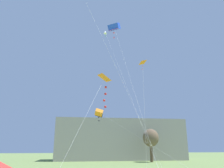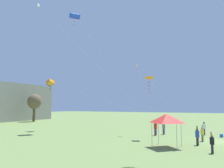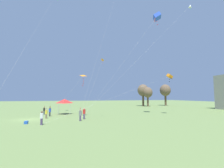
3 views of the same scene
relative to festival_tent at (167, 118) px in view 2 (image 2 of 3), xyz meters
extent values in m
cylinder|color=brown|center=(19.65, 39.18, -0.97)|extent=(0.66, 0.66, 3.62)
ellipsoid|color=brown|center=(19.65, 39.18, 2.42)|extent=(3.55, 3.55, 3.94)
cylinder|color=#B7B7BC|center=(-1.17, -1.17, -1.61)|extent=(0.05, 0.05, 2.33)
cylinder|color=#B7B7BC|center=(1.17, -1.17, -1.61)|extent=(0.05, 0.05, 2.33)
cylinder|color=#B7B7BC|center=(-1.17, 1.17, -1.61)|extent=(0.05, 0.05, 2.33)
cylinder|color=#B7B7BC|center=(1.17, 1.17, -1.61)|extent=(0.05, 0.05, 2.33)
pyramid|color=red|center=(0.00, 0.00, 0.01)|extent=(2.59, 2.59, 0.89)
cube|color=blue|center=(10.16, -4.60, -2.58)|extent=(0.65, 0.41, 0.39)
cube|color=#282833|center=(2.51, -2.52, -2.37)|extent=(0.38, 0.21, 0.80)
cylinder|color=blue|center=(2.51, -2.52, -1.64)|extent=(0.40, 0.40, 0.66)
sphere|color=brown|center=(2.51, -2.52, -1.19)|extent=(0.25, 0.25, 0.25)
cylinder|color=brown|center=(2.51, -2.52, -1.09)|extent=(0.14, 0.13, 0.56)
cube|color=#473860|center=(9.48, 2.71, -2.36)|extent=(0.40, 0.22, 0.83)
cylinder|color=slate|center=(9.48, 2.71, -1.60)|extent=(0.42, 0.42, 0.69)
sphere|color=tan|center=(9.48, 2.71, -1.13)|extent=(0.26, 0.26, 0.26)
cylinder|color=tan|center=(9.51, 2.71, -1.03)|extent=(0.19, 0.14, 0.59)
cube|color=#473860|center=(7.86, 3.44, -2.34)|extent=(0.42, 0.23, 0.87)
cylinder|color=red|center=(7.86, 3.44, -1.54)|extent=(0.44, 0.44, 0.72)
sphere|color=tan|center=(7.86, 3.44, -1.06)|extent=(0.27, 0.27, 0.27)
cube|color=#473860|center=(11.50, -2.45, -2.35)|extent=(0.41, 0.22, 0.85)
cylinder|color=white|center=(11.50, -2.45, -1.57)|extent=(0.43, 0.43, 0.70)
sphere|color=brown|center=(11.50, -2.45, -1.10)|extent=(0.27, 0.27, 0.27)
cube|color=#282833|center=(-1.01, -4.07, -2.41)|extent=(0.35, 0.19, 0.73)
cylinder|color=black|center=(-1.01, -4.07, -1.75)|extent=(0.36, 0.36, 0.60)
sphere|color=#896042|center=(-1.01, -4.07, -1.34)|extent=(0.23, 0.23, 0.23)
cylinder|color=#896042|center=(-1.01, -4.05, -1.25)|extent=(0.12, 0.17, 0.52)
cube|color=brown|center=(5.35, -2.75, -2.40)|extent=(0.35, 0.19, 0.74)
cylinder|color=yellow|center=(5.35, -2.75, -1.73)|extent=(0.37, 0.37, 0.61)
sphere|color=tan|center=(5.35, -2.75, -1.32)|extent=(0.23, 0.23, 0.23)
cylinder|color=tan|center=(5.36, -2.75, -1.23)|extent=(0.18, 0.18, 0.52)
cylinder|color=silver|center=(8.14, 4.68, 2.23)|extent=(1.01, 3.34, 10.01)
pyramid|color=orange|center=(8.63, 6.36, 7.27)|extent=(0.71, 0.64, 0.37)
sphere|color=pink|center=(8.62, 6.32, 6.90)|extent=(0.08, 0.08, 0.08)
sphere|color=pink|center=(8.59, 6.36, 6.66)|extent=(0.08, 0.08, 0.08)
cylinder|color=silver|center=(4.34, 7.17, 12.07)|extent=(10.03, 9.50, 29.69)
cylinder|color=silver|center=(7.05, -5.53, 9.99)|extent=(10.45, 7.34, 25.53)
cylinder|color=silver|center=(9.20, 9.33, 1.26)|extent=(5.64, 24.12, 8.06)
cube|color=orange|center=(6.39, 21.39, 5.28)|extent=(1.23, 1.18, 1.23)
cube|color=black|center=(6.39, 21.39, 4.97)|extent=(1.02, 0.86, 0.74)
sphere|color=black|center=(6.36, 21.37, 4.59)|extent=(0.17, 0.17, 0.17)
sphere|color=black|center=(6.38, 21.31, 4.11)|extent=(0.17, 0.17, 0.17)
cylinder|color=silver|center=(8.34, 14.37, 9.09)|extent=(1.30, 23.86, 23.73)
cone|color=white|center=(7.70, 26.30, 20.96)|extent=(0.77, 0.90, 0.81)
sphere|color=green|center=(7.71, 26.33, 20.58)|extent=(0.09, 0.09, 0.09)
sphere|color=green|center=(7.77, 26.38, 20.32)|extent=(0.09, 0.09, 0.09)
sphere|color=green|center=(7.77, 26.28, 20.06)|extent=(0.09, 0.09, 0.09)
cylinder|color=silver|center=(3.59, 0.55, 1.04)|extent=(3.31, 5.70, 7.64)
pyramid|color=orange|center=(5.27, 3.39, 4.92)|extent=(1.00, 1.21, 0.55)
sphere|color=red|center=(5.30, 3.41, 4.25)|extent=(0.15, 0.15, 0.15)
sphere|color=red|center=(5.30, 3.46, 3.83)|extent=(0.15, 0.15, 0.15)
sphere|color=red|center=(5.22, 3.45, 3.41)|extent=(0.15, 0.15, 0.15)
sphere|color=red|center=(5.28, 3.32, 2.99)|extent=(0.15, 0.15, 0.15)
cylinder|color=silver|center=(8.46, 10.24, 7.13)|extent=(0.85, 14.84, 19.80)
cube|color=blue|center=(8.04, 17.65, 17.02)|extent=(2.05, 2.04, 1.45)
cube|color=pink|center=(8.04, 17.65, 16.59)|extent=(1.72, 1.65, 0.72)
sphere|color=pink|center=(7.99, 17.58, 16.05)|extent=(0.24, 0.24, 0.24)
sphere|color=pink|center=(8.03, 17.71, 15.38)|extent=(0.24, 0.24, 0.24)
camera|label=1|loc=(3.82, -9.74, 0.72)|focal=35.00mm
camera|label=2|loc=(-21.83, -5.23, 1.21)|focal=35.00mm
camera|label=3|loc=(33.41, 1.14, 0.97)|focal=24.00mm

